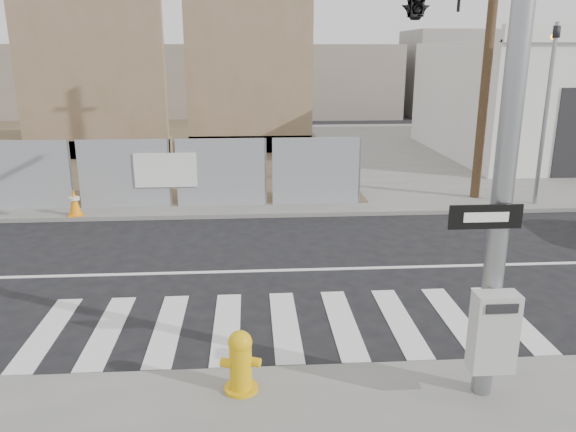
{
  "coord_description": "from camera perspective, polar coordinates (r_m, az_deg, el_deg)",
  "views": [
    {
      "loc": [
        -0.55,
        -11.21,
        4.51
      ],
      "look_at": [
        0.18,
        -0.61,
        1.4
      ],
      "focal_mm": 35.0,
      "sensor_mm": 36.0,
      "label": 1
    }
  ],
  "objects": [
    {
      "name": "ground",
      "position": [
        12.1,
        -1.04,
        -5.57
      ],
      "size": [
        100.0,
        100.0,
        0.0
      ],
      "primitive_type": "plane",
      "color": "black",
      "rests_on": "ground"
    },
    {
      "name": "sidewalk_far",
      "position": [
        25.61,
        -2.65,
        6.3
      ],
      "size": [
        50.0,
        20.0,
        0.12
      ],
      "primitive_type": "cube",
      "color": "slate",
      "rests_on": "ground"
    },
    {
      "name": "signal_pole",
      "position": [
        9.66,
        15.15,
        17.39
      ],
      "size": [
        0.96,
        5.87,
        7.0
      ],
      "color": "gray",
      "rests_on": "sidewalk_near"
    },
    {
      "name": "far_signal_pole",
      "position": [
        18.0,
        24.98,
        11.57
      ],
      "size": [
        0.16,
        0.2,
        5.6
      ],
      "color": "gray",
      "rests_on": "sidewalk_far"
    },
    {
      "name": "concrete_wall_left",
      "position": [
        25.16,
        -19.27,
        12.87
      ],
      "size": [
        6.0,
        1.3,
        8.0
      ],
      "color": "#746246",
      "rests_on": "sidewalk_far"
    },
    {
      "name": "concrete_wall_right",
      "position": [
        25.32,
        -3.92,
        13.73
      ],
      "size": [
        5.5,
        1.3,
        8.0
      ],
      "color": "#746246",
      "rests_on": "sidewalk_far"
    },
    {
      "name": "utility_pole_right",
      "position": [
        18.15,
        19.9,
        17.6
      ],
      "size": [
        1.6,
        0.28,
        10.0
      ],
      "color": "#503A25",
      "rests_on": "sidewalk_far"
    },
    {
      "name": "fire_hydrant",
      "position": [
        7.74,
        -4.84,
        -14.5
      ],
      "size": [
        0.6,
        0.6,
        0.87
      ],
      "rotation": [
        0.0,
        0.0,
        -0.37
      ],
      "color": "#DBA50C",
      "rests_on": "sidewalk_near"
    },
    {
      "name": "traffic_cone_c",
      "position": [
        16.68,
        -20.87,
        1.29
      ],
      "size": [
        0.45,
        0.45,
        0.76
      ],
      "rotation": [
        0.0,
        0.0,
        0.19
      ],
      "color": "orange",
      "rests_on": "sidewalk_far"
    },
    {
      "name": "traffic_cone_d",
      "position": [
        17.08,
        -5.98,
        2.46
      ],
      "size": [
        0.38,
        0.38,
        0.67
      ],
      "rotation": [
        0.0,
        0.0,
        0.1
      ],
      "color": "red",
      "rests_on": "sidewalk_far"
    }
  ]
}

